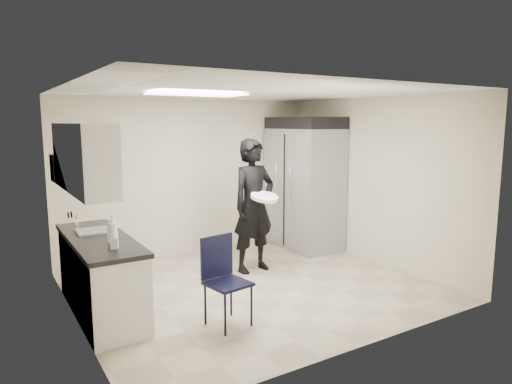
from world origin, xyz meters
TOP-DOWN VIEW (x-y plane):
  - floor at (0.00, 0.00)m, footprint 4.50×4.50m
  - ceiling at (0.00, 0.00)m, footprint 4.50×4.50m
  - back_wall at (0.00, 2.00)m, footprint 4.50×0.00m
  - left_wall at (-2.25, 0.00)m, footprint 0.00×4.00m
  - right_wall at (2.25, 0.00)m, footprint 0.00×4.00m
  - ceiling_panel at (-0.60, 0.40)m, footprint 1.20×0.60m
  - lower_counter at (-1.95, 0.20)m, footprint 0.60×1.90m
  - countertop at (-1.95, 0.20)m, footprint 0.64×1.95m
  - sink at (-1.93, 0.45)m, footprint 0.42×0.40m
  - faucet at (-2.13, 0.45)m, footprint 0.02×0.02m
  - upper_cabinets at (-2.08, 0.20)m, footprint 0.35×1.80m
  - towel_dispenser at (-2.14, 1.35)m, footprint 0.22×0.30m
  - notice_sticker_left at (-2.24, 0.10)m, footprint 0.00×0.12m
  - notice_sticker_right at (-2.24, 0.30)m, footprint 0.00×0.12m
  - commercial_fridge at (1.83, 1.27)m, footprint 0.80×1.35m
  - fridge_compressor at (1.83, 1.27)m, footprint 0.80×1.35m
  - folding_chair at (-0.85, -0.87)m, footprint 0.49×0.49m
  - man_tuxedo at (0.37, 0.60)m, footprint 0.78×0.56m
  - bucket_lid at (0.40, 0.35)m, footprint 0.44×0.44m
  - soap_bottle_a at (-1.88, -0.14)m, footprint 0.13×0.13m
  - soap_bottle_b at (-1.92, -0.39)m, footprint 0.10×0.10m

SIDE VIEW (x-z plane):
  - floor at x=0.00m, z-range 0.00..0.00m
  - lower_counter at x=-1.95m, z-range 0.00..0.86m
  - folding_chair at x=-0.85m, z-range 0.00..0.95m
  - sink at x=-1.93m, z-range 0.80..0.94m
  - countertop at x=-1.95m, z-range 0.86..0.91m
  - man_tuxedo at x=0.37m, z-range 0.00..1.98m
  - soap_bottle_b at x=-1.92m, z-range 0.91..1.08m
  - faucet at x=-2.13m, z-range 0.90..1.14m
  - commercial_fridge at x=1.83m, z-range 0.00..2.10m
  - soap_bottle_a at x=-1.88m, z-range 0.91..1.22m
  - bucket_lid at x=0.40m, z-range 1.13..1.18m
  - notice_sticker_right at x=-2.24m, z-range 1.15..1.21m
  - notice_sticker_left at x=-2.24m, z-range 1.19..1.25m
  - back_wall at x=0.00m, z-range -0.95..3.55m
  - left_wall at x=-2.25m, z-range -0.70..3.30m
  - right_wall at x=2.25m, z-range -0.70..3.30m
  - towel_dispenser at x=-2.14m, z-range 1.45..1.80m
  - upper_cabinets at x=-2.08m, z-range 1.45..2.20m
  - fridge_compressor at x=1.83m, z-range 2.10..2.30m
  - ceiling_panel at x=-0.60m, z-range 2.56..2.58m
  - ceiling at x=0.00m, z-range 2.60..2.60m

